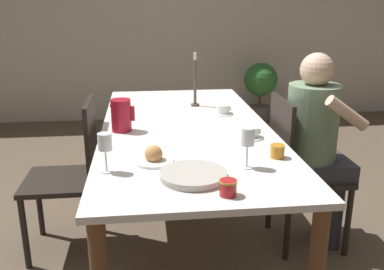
{
  "coord_description": "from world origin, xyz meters",
  "views": [
    {
      "loc": [
        -0.24,
        -2.41,
        1.49
      ],
      "look_at": [
        0.0,
        -0.31,
        0.81
      ],
      "focal_mm": 40.0,
      "sensor_mm": 36.0,
      "label": 1
    }
  ],
  "objects_px": {
    "bread_plate": "(154,157)",
    "candlestick_tall": "(195,85)",
    "chair_opposite": "(72,173)",
    "jam_jar_red": "(277,151)",
    "wine_glass_water": "(248,139)",
    "wine_glass_juice": "(105,144)",
    "jam_jar_amber": "(228,187)",
    "person_seated": "(317,135)",
    "teacup_across": "(223,110)",
    "serving_tray": "(193,175)",
    "potted_plant": "(260,86)",
    "chair_person_side": "(298,168)",
    "red_pitcher": "(121,115)",
    "teacup_near_person": "(251,133)"
  },
  "relations": [
    {
      "from": "bread_plate",
      "to": "candlestick_tall",
      "type": "height_order",
      "value": "candlestick_tall"
    },
    {
      "from": "chair_opposite",
      "to": "jam_jar_red",
      "type": "distance_m",
      "value": 1.23
    },
    {
      "from": "wine_glass_water",
      "to": "candlestick_tall",
      "type": "xyz_separation_m",
      "value": [
        -0.09,
        1.17,
        0.01
      ]
    },
    {
      "from": "wine_glass_juice",
      "to": "jam_jar_amber",
      "type": "xyz_separation_m",
      "value": [
        0.48,
        -0.29,
        -0.09
      ]
    },
    {
      "from": "person_seated",
      "to": "teacup_across",
      "type": "height_order",
      "value": "person_seated"
    },
    {
      "from": "teacup_across",
      "to": "serving_tray",
      "type": "bearing_deg",
      "value": -107.11
    },
    {
      "from": "serving_tray",
      "to": "potted_plant",
      "type": "distance_m",
      "value": 3.61
    },
    {
      "from": "chair_opposite",
      "to": "person_seated",
      "type": "height_order",
      "value": "person_seated"
    },
    {
      "from": "wine_glass_juice",
      "to": "serving_tray",
      "type": "relative_size",
      "value": 0.61
    },
    {
      "from": "wine_glass_juice",
      "to": "candlestick_tall",
      "type": "relative_size",
      "value": 0.48
    },
    {
      "from": "jam_jar_red",
      "to": "wine_glass_juice",
      "type": "bearing_deg",
      "value": -173.78
    },
    {
      "from": "jam_jar_red",
      "to": "candlestick_tall",
      "type": "xyz_separation_m",
      "value": [
        -0.27,
        1.06,
        0.11
      ]
    },
    {
      "from": "person_seated",
      "to": "candlestick_tall",
      "type": "bearing_deg",
      "value": -133.39
    },
    {
      "from": "wine_glass_water",
      "to": "jam_jar_red",
      "type": "distance_m",
      "value": 0.23
    },
    {
      "from": "chair_opposite",
      "to": "jam_jar_red",
      "type": "bearing_deg",
      "value": -117.51
    },
    {
      "from": "chair_person_side",
      "to": "jam_jar_red",
      "type": "height_order",
      "value": "chair_person_side"
    },
    {
      "from": "potted_plant",
      "to": "bread_plate",
      "type": "bearing_deg",
      "value": -113.56
    },
    {
      "from": "wine_glass_water",
      "to": "potted_plant",
      "type": "bearing_deg",
      "value": 73.51
    },
    {
      "from": "person_seated",
      "to": "red_pitcher",
      "type": "bearing_deg",
      "value": -93.53
    },
    {
      "from": "red_pitcher",
      "to": "jam_jar_amber",
      "type": "relative_size",
      "value": 2.65
    },
    {
      "from": "teacup_across",
      "to": "potted_plant",
      "type": "bearing_deg",
      "value": 68.9
    },
    {
      "from": "serving_tray",
      "to": "jam_jar_red",
      "type": "relative_size",
      "value": 4.12
    },
    {
      "from": "jam_jar_red",
      "to": "red_pitcher",
      "type": "bearing_deg",
      "value": 145.49
    },
    {
      "from": "wine_glass_juice",
      "to": "jam_jar_amber",
      "type": "distance_m",
      "value": 0.57
    },
    {
      "from": "teacup_near_person",
      "to": "jam_jar_red",
      "type": "bearing_deg",
      "value": -80.48
    },
    {
      "from": "teacup_across",
      "to": "bread_plate",
      "type": "xyz_separation_m",
      "value": [
        -0.47,
        -0.81,
        0.0
      ]
    },
    {
      "from": "jam_jar_amber",
      "to": "red_pitcher",
      "type": "bearing_deg",
      "value": 116.23
    },
    {
      "from": "chair_opposite",
      "to": "teacup_near_person",
      "type": "bearing_deg",
      "value": -103.54
    },
    {
      "from": "candlestick_tall",
      "to": "serving_tray",
      "type": "bearing_deg",
      "value": -97.27
    },
    {
      "from": "wine_glass_water",
      "to": "bread_plate",
      "type": "relative_size",
      "value": 0.99
    },
    {
      "from": "bread_plate",
      "to": "jam_jar_red",
      "type": "bearing_deg",
      "value": -0.71
    },
    {
      "from": "wine_glass_juice",
      "to": "potted_plant",
      "type": "height_order",
      "value": "wine_glass_juice"
    },
    {
      "from": "chair_opposite",
      "to": "potted_plant",
      "type": "distance_m",
      "value": 3.22
    },
    {
      "from": "red_pitcher",
      "to": "wine_glass_water",
      "type": "height_order",
      "value": "same"
    },
    {
      "from": "red_pitcher",
      "to": "teacup_near_person",
      "type": "relative_size",
      "value": 1.32
    },
    {
      "from": "jam_jar_red",
      "to": "wine_glass_water",
      "type": "bearing_deg",
      "value": -148.51
    },
    {
      "from": "chair_opposite",
      "to": "potted_plant",
      "type": "relative_size",
      "value": 1.26
    },
    {
      "from": "person_seated",
      "to": "chair_opposite",
      "type": "bearing_deg",
      "value": -94.1
    },
    {
      "from": "teacup_near_person",
      "to": "candlestick_tall",
      "type": "bearing_deg",
      "value": 105.83
    },
    {
      "from": "bread_plate",
      "to": "jam_jar_red",
      "type": "relative_size",
      "value": 2.69
    },
    {
      "from": "teacup_across",
      "to": "serving_tray",
      "type": "height_order",
      "value": "teacup_across"
    },
    {
      "from": "wine_glass_water",
      "to": "bread_plate",
      "type": "distance_m",
      "value": 0.44
    },
    {
      "from": "red_pitcher",
      "to": "chair_person_side",
      "type": "bearing_deg",
      "value": -2.68
    },
    {
      "from": "wine_glass_water",
      "to": "jam_jar_amber",
      "type": "xyz_separation_m",
      "value": [
        -0.14,
        -0.27,
        -0.1
      ]
    },
    {
      "from": "bread_plate",
      "to": "red_pitcher",
      "type": "bearing_deg",
      "value": 108.16
    },
    {
      "from": "person_seated",
      "to": "wine_glass_juice",
      "type": "distance_m",
      "value": 1.31
    },
    {
      "from": "chair_person_side",
      "to": "wine_glass_juice",
      "type": "distance_m",
      "value": 1.28
    },
    {
      "from": "wine_glass_juice",
      "to": "jam_jar_amber",
      "type": "height_order",
      "value": "wine_glass_juice"
    },
    {
      "from": "teacup_near_person",
      "to": "person_seated",
      "type": "bearing_deg",
      "value": 17.65
    },
    {
      "from": "person_seated",
      "to": "candlestick_tall",
      "type": "xyz_separation_m",
      "value": [
        -0.65,
        0.62,
        0.2
      ]
    }
  ]
}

